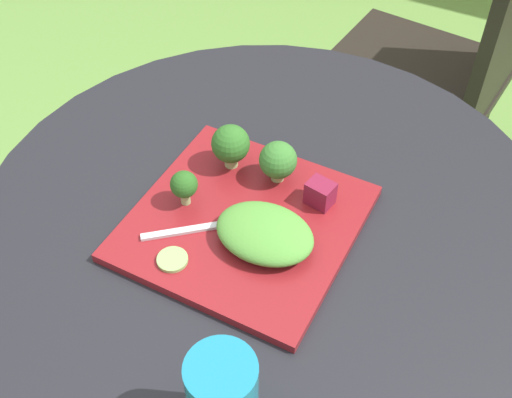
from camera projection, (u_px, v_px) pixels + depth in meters
patio_table at (266, 322)px, 1.12m from camera, size 0.84×0.84×0.75m
patio_chair at (453, 57)px, 1.55m from camera, size 0.48×0.48×0.90m
salad_plate at (244, 223)px, 0.89m from camera, size 0.30×0.30×0.01m
fork at (209, 227)px, 0.87m from camera, size 0.13×0.11×0.00m
lettuce_mound at (265, 233)px, 0.84m from camera, size 0.13×0.10×0.04m
broccoli_floret_0 at (278, 160)px, 0.91m from camera, size 0.05×0.05×0.06m
broccoli_floret_1 at (184, 185)px, 0.88m from camera, size 0.04×0.04×0.06m
broccoli_floret_2 at (231, 144)px, 0.93m from camera, size 0.06×0.06×0.07m
cucumber_slice_0 at (172, 260)px, 0.83m from camera, size 0.04×0.04×0.01m
beet_chunk_0 at (320, 193)px, 0.89m from camera, size 0.04×0.04×0.04m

